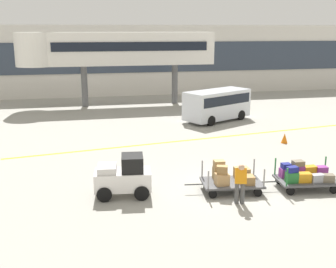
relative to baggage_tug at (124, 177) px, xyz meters
name	(u,v)px	position (x,y,z in m)	size (l,w,h in m)	color
ground_plane	(234,190)	(4.30, -0.33, -0.75)	(120.00, 120.00, 0.00)	#9E9B91
apron_lead_line	(201,139)	(5.25, 7.51, -0.75)	(21.49, 0.20, 0.01)	yellow
terminal_building	(138,60)	(4.30, 25.65, 2.53)	(59.02, 2.51, 6.54)	beige
jet_bridge	(109,49)	(1.11, 19.67, 3.83)	(15.79, 3.00, 5.93)	silver
baggage_tug	(124,177)	(0.00, 0.00, 0.00)	(2.21, 1.44, 1.58)	white
baggage_cart_lead	(231,178)	(4.11, -0.45, -0.21)	(3.06, 1.66, 1.18)	#4C4C4F
baggage_cart_middle	(305,176)	(7.05, -0.79, -0.22)	(3.06, 1.66, 1.10)	#4C4C4F
baggage_handler	(240,181)	(3.99, -1.69, 0.11)	(0.50, 0.51, 1.56)	#4C4C4C
shuttle_van	(217,103)	(7.78, 12.10, 0.48)	(5.13, 3.90, 2.10)	silver
safety_cone_near	(284,138)	(9.56, 5.69, -0.48)	(0.36, 0.36, 0.55)	orange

